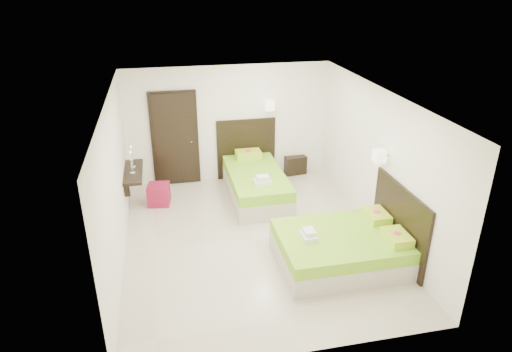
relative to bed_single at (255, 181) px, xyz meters
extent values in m
plane|color=beige|center=(-0.39, -1.72, -0.33)|extent=(5.50, 5.50, 0.00)
cube|color=beige|center=(0.00, -0.08, -0.15)|extent=(1.12, 2.23, 0.36)
cube|color=#6FB71D|center=(0.00, -0.08, 0.14)|extent=(1.10, 2.21, 0.22)
cube|color=black|center=(0.00, 1.00, 0.37)|extent=(1.34, 0.05, 1.39)
cube|color=#BADC28|center=(0.00, 0.75, 0.33)|extent=(0.56, 0.38, 0.16)
cylinder|color=#E8366F|center=(0.00, 0.75, 0.41)|extent=(0.13, 0.13, 0.00)
cube|color=white|center=(0.00, -0.70, 0.29)|extent=(0.33, 0.25, 0.09)
cube|color=white|center=(0.00, -0.70, 0.38)|extent=(0.25, 0.18, 0.09)
cube|color=beige|center=(0.49, 0.85, 1.40)|extent=(0.20, 0.20, 0.22)
cylinder|color=#2D2116|center=(0.49, 0.93, 1.40)|extent=(0.03, 0.16, 0.03)
cube|color=beige|center=(0.85, -2.72, -0.17)|extent=(2.03, 1.52, 0.32)
cube|color=#6FB71D|center=(0.85, -2.72, 0.09)|extent=(2.01, 1.51, 0.20)
cube|color=black|center=(1.83, -2.72, 0.30)|extent=(0.05, 1.72, 1.27)
cube|color=#BADC28|center=(1.61, -3.07, 0.27)|extent=(0.34, 0.51, 0.14)
cylinder|color=#E8366F|center=(1.61, -3.07, 0.34)|extent=(0.12, 0.12, 0.00)
cube|color=#BADC28|center=(1.61, -2.36, 0.27)|extent=(0.34, 0.51, 0.14)
cylinder|color=#E8366F|center=(1.61, -2.36, 0.34)|extent=(0.12, 0.12, 0.00)
cube|color=white|center=(0.29, -2.72, 0.24)|extent=(0.22, 0.30, 0.08)
cube|color=white|center=(0.29, -2.72, 0.32)|extent=(0.17, 0.23, 0.08)
cube|color=beige|center=(1.68, -2.08, 1.24)|extent=(0.18, 0.18, 0.20)
cylinder|color=#2D2116|center=(1.76, -2.08, 1.24)|extent=(0.16, 0.03, 0.03)
cube|color=black|center=(1.15, 1.03, -0.11)|extent=(0.54, 0.49, 0.44)
cube|color=maroon|center=(-2.02, 0.03, -0.12)|extent=(0.48, 0.48, 0.42)
cube|color=black|center=(-1.59, 0.99, 0.72)|extent=(1.02, 0.06, 2.14)
cube|color=black|center=(-1.59, 0.96, 0.72)|extent=(0.88, 0.04, 2.06)
cylinder|color=silver|center=(-1.24, 0.92, 0.67)|extent=(0.03, 0.10, 0.03)
cube|color=black|center=(-2.46, -0.12, 0.49)|extent=(0.35, 1.20, 0.06)
cube|color=black|center=(-2.58, -0.57, 0.34)|extent=(0.10, 0.04, 0.30)
cube|color=black|center=(-2.58, 0.33, 0.34)|extent=(0.10, 0.04, 0.30)
cylinder|color=silver|center=(-2.46, -0.27, 0.53)|extent=(0.10, 0.10, 0.02)
cylinder|color=silver|center=(-2.46, -0.27, 0.65)|extent=(0.02, 0.02, 0.22)
cone|color=silver|center=(-2.46, -0.27, 0.78)|extent=(0.07, 0.07, 0.04)
cylinder|color=white|center=(-2.46, -0.27, 0.87)|extent=(0.02, 0.02, 0.15)
sphere|color=#FFB23F|center=(-2.46, -0.27, 0.96)|extent=(0.02, 0.02, 0.02)
cylinder|color=silver|center=(-2.46, 0.03, 0.53)|extent=(0.10, 0.10, 0.02)
cylinder|color=silver|center=(-2.46, 0.03, 0.65)|extent=(0.02, 0.02, 0.22)
cone|color=silver|center=(-2.46, 0.03, 0.78)|extent=(0.07, 0.07, 0.04)
cylinder|color=white|center=(-2.46, 0.03, 0.87)|extent=(0.02, 0.02, 0.15)
sphere|color=#FFB23F|center=(-2.46, 0.03, 0.96)|extent=(0.02, 0.02, 0.02)
camera|label=1|loc=(-1.80, -8.58, 4.05)|focal=32.00mm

